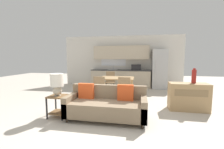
{
  "coord_description": "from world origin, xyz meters",
  "views": [
    {
      "loc": [
        0.99,
        -3.51,
        1.51
      ],
      "look_at": [
        0.06,
        1.5,
        0.95
      ],
      "focal_mm": 24.0,
      "sensor_mm": 36.0,
      "label": 1
    }
  ],
  "objects_px": {
    "dining_table": "(117,79)",
    "credenza": "(188,97)",
    "vase": "(194,76)",
    "dining_chair_near_left": "(101,88)",
    "side_table": "(58,103)",
    "table_lamp": "(57,83)",
    "refrigerator": "(159,69)",
    "couch": "(107,105)",
    "dining_chair_far_left": "(110,81)",
    "dining_chair_near_right": "(125,89)"
  },
  "relations": [
    {
      "from": "refrigerator",
      "to": "couch",
      "type": "height_order",
      "value": "refrigerator"
    },
    {
      "from": "table_lamp",
      "to": "dining_chair_far_left",
      "type": "distance_m",
      "value": 3.26
    },
    {
      "from": "dining_chair_near_left",
      "to": "dining_chair_far_left",
      "type": "distance_m",
      "value": 1.67
    },
    {
      "from": "vase",
      "to": "dining_chair_near_left",
      "type": "xyz_separation_m",
      "value": [
        -2.83,
        0.28,
        -0.49
      ]
    },
    {
      "from": "refrigerator",
      "to": "vase",
      "type": "bearing_deg",
      "value": -79.66
    },
    {
      "from": "refrigerator",
      "to": "couch",
      "type": "xyz_separation_m",
      "value": [
        -1.75,
        -4.18,
        -0.63
      ]
    },
    {
      "from": "table_lamp",
      "to": "dining_chair_near_left",
      "type": "xyz_separation_m",
      "value": [
        0.73,
        1.48,
        -0.39
      ]
    },
    {
      "from": "vase",
      "to": "credenza",
      "type": "bearing_deg",
      "value": -172.62
    },
    {
      "from": "table_lamp",
      "to": "couch",
      "type": "bearing_deg",
      "value": 7.58
    },
    {
      "from": "side_table",
      "to": "table_lamp",
      "type": "bearing_deg",
      "value": -82.93
    },
    {
      "from": "credenza",
      "to": "dining_chair_near_left",
      "type": "xyz_separation_m",
      "value": [
        -2.7,
        0.3,
        0.11
      ]
    },
    {
      "from": "dining_table",
      "to": "dining_chair_far_left",
      "type": "bearing_deg",
      "value": 116.69
    },
    {
      "from": "vase",
      "to": "dining_chair_near_right",
      "type": "bearing_deg",
      "value": 172.38
    },
    {
      "from": "refrigerator",
      "to": "dining_chair_near_left",
      "type": "height_order",
      "value": "refrigerator"
    },
    {
      "from": "credenza",
      "to": "side_table",
      "type": "bearing_deg",
      "value": -161.59
    },
    {
      "from": "dining_chair_near_right",
      "to": "vase",
      "type": "bearing_deg",
      "value": 179.47
    },
    {
      "from": "dining_chair_near_right",
      "to": "couch",
      "type": "bearing_deg",
      "value": 82.67
    },
    {
      "from": "dining_table",
      "to": "credenza",
      "type": "xyz_separation_m",
      "value": [
        2.27,
        -1.13,
        -0.29
      ]
    },
    {
      "from": "credenza",
      "to": "refrigerator",
      "type": "bearing_deg",
      "value": 98.1
    },
    {
      "from": "refrigerator",
      "to": "table_lamp",
      "type": "distance_m",
      "value": 5.27
    },
    {
      "from": "couch",
      "to": "credenza",
      "type": "height_order",
      "value": "couch"
    },
    {
      "from": "refrigerator",
      "to": "side_table",
      "type": "height_order",
      "value": "refrigerator"
    },
    {
      "from": "credenza",
      "to": "vase",
      "type": "height_order",
      "value": "vase"
    },
    {
      "from": "couch",
      "to": "dining_chair_near_right",
      "type": "bearing_deg",
      "value": 75.58
    },
    {
      "from": "refrigerator",
      "to": "dining_chair_near_left",
      "type": "bearing_deg",
      "value": -128.17
    },
    {
      "from": "side_table",
      "to": "credenza",
      "type": "xyz_separation_m",
      "value": [
        3.44,
        1.14,
        0.02
      ]
    },
    {
      "from": "refrigerator",
      "to": "side_table",
      "type": "xyz_separation_m",
      "value": [
        -2.99,
        -4.31,
        -0.6
      ]
    },
    {
      "from": "couch",
      "to": "table_lamp",
      "type": "xyz_separation_m",
      "value": [
        -1.23,
        -0.16,
        0.55
      ]
    },
    {
      "from": "dining_chair_near_right",
      "to": "dining_chair_far_left",
      "type": "distance_m",
      "value": 1.89
    },
    {
      "from": "dining_table",
      "to": "side_table",
      "type": "bearing_deg",
      "value": -117.14
    },
    {
      "from": "credenza",
      "to": "dining_chair_near_left",
      "type": "height_order",
      "value": "dining_chair_near_left"
    },
    {
      "from": "couch",
      "to": "credenza",
      "type": "xyz_separation_m",
      "value": [
        2.2,
        1.02,
        0.06
      ]
    },
    {
      "from": "refrigerator",
      "to": "couch",
      "type": "relative_size",
      "value": 0.99
    },
    {
      "from": "table_lamp",
      "to": "vase",
      "type": "xyz_separation_m",
      "value": [
        3.56,
        1.2,
        0.11
      ]
    },
    {
      "from": "dining_table",
      "to": "couch",
      "type": "distance_m",
      "value": 2.17
    },
    {
      "from": "dining_table",
      "to": "dining_chair_near_right",
      "type": "xyz_separation_m",
      "value": [
        0.41,
        -0.84,
        -0.19
      ]
    },
    {
      "from": "table_lamp",
      "to": "dining_table",
      "type": "bearing_deg",
      "value": 63.33
    },
    {
      "from": "couch",
      "to": "dining_chair_near_left",
      "type": "height_order",
      "value": "dining_chair_near_left"
    },
    {
      "from": "table_lamp",
      "to": "dining_chair_far_left",
      "type": "xyz_separation_m",
      "value": [
        0.73,
        3.16,
        -0.39
      ]
    },
    {
      "from": "table_lamp",
      "to": "vase",
      "type": "height_order",
      "value": "vase"
    },
    {
      "from": "refrigerator",
      "to": "couch",
      "type": "bearing_deg",
      "value": -112.68
    },
    {
      "from": "table_lamp",
      "to": "dining_chair_near_right",
      "type": "xyz_separation_m",
      "value": [
        1.57,
        1.46,
        -0.39
      ]
    },
    {
      "from": "credenza",
      "to": "dining_chair_far_left",
      "type": "bearing_deg",
      "value": 143.83
    },
    {
      "from": "refrigerator",
      "to": "dining_chair_near_left",
      "type": "xyz_separation_m",
      "value": [
        -2.25,
        -2.86,
        -0.47
      ]
    },
    {
      "from": "credenza",
      "to": "dining_chair_near_left",
      "type": "distance_m",
      "value": 2.72
    },
    {
      "from": "side_table",
      "to": "vase",
      "type": "relative_size",
      "value": 1.29
    },
    {
      "from": "dining_chair_near_right",
      "to": "dining_chair_near_left",
      "type": "bearing_deg",
      "value": 5.85
    },
    {
      "from": "couch",
      "to": "dining_chair_near_right",
      "type": "xyz_separation_m",
      "value": [
        0.33,
        1.3,
        0.16
      ]
    },
    {
      "from": "dining_table",
      "to": "credenza",
      "type": "height_order",
      "value": "credenza"
    },
    {
      "from": "credenza",
      "to": "dining_chair_near_right",
      "type": "relative_size",
      "value": 1.19
    }
  ]
}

